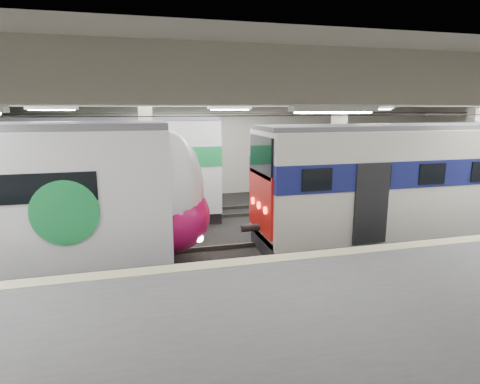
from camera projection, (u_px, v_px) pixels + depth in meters
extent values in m
cube|color=black|center=(244.00, 256.00, 13.78)|extent=(36.00, 24.00, 0.10)
cube|color=silver|center=(244.00, 89.00, 12.62)|extent=(36.00, 24.00, 0.20)
cube|color=beige|center=(197.00, 147.00, 22.66)|extent=(30.00, 0.10, 5.50)
cube|color=#545457|center=(335.00, 348.00, 7.51)|extent=(30.00, 7.00, 1.10)
cube|color=beige|center=(276.00, 258.00, 10.47)|extent=(30.00, 0.50, 0.02)
cube|color=beige|center=(148.00, 167.00, 15.29)|extent=(0.50, 0.50, 5.50)
cube|color=beige|center=(337.00, 160.00, 17.28)|extent=(0.50, 0.50, 5.50)
cube|color=beige|center=(471.00, 155.00, 19.02)|extent=(0.50, 0.50, 5.50)
cube|color=beige|center=(244.00, 98.00, 12.68)|extent=(30.00, 18.00, 0.50)
cube|color=#59544C|center=(244.00, 253.00, 13.76)|extent=(30.00, 1.52, 0.16)
cube|color=#59544C|center=(213.00, 213.00, 18.96)|extent=(30.00, 1.52, 0.16)
cylinder|color=black|center=(244.00, 116.00, 12.80)|extent=(30.00, 0.03, 0.03)
cylinder|color=black|center=(212.00, 113.00, 18.00)|extent=(30.00, 0.03, 0.03)
cube|color=white|center=(263.00, 109.00, 10.86)|extent=(26.00, 8.40, 0.12)
ellipsoid|color=silver|center=(168.00, 190.00, 12.65)|extent=(2.27, 2.80, 3.77)
ellipsoid|color=#AE0E4E|center=(172.00, 215.00, 12.85)|extent=(2.40, 2.86, 2.31)
cylinder|color=#198C42|center=(65.00, 213.00, 10.61)|extent=(1.77, 0.06, 1.77)
cube|color=beige|center=(427.00, 178.00, 15.06)|extent=(13.03, 2.86, 3.71)
cube|color=navy|center=(428.00, 167.00, 14.96)|extent=(13.07, 2.92, 0.90)
cube|color=#B6120C|center=(260.00, 202.00, 13.54)|extent=(0.08, 2.43, 2.04)
cube|color=black|center=(261.00, 156.00, 13.21)|extent=(0.08, 2.29, 1.33)
cube|color=#4C4C51|center=(432.00, 126.00, 14.65)|extent=(13.03, 2.23, 0.16)
cube|color=black|center=(422.00, 229.00, 15.47)|extent=(13.03, 2.00, 0.70)
cube|color=silver|center=(46.00, 169.00, 16.71)|extent=(14.54, 3.58, 3.91)
cube|color=#198C42|center=(44.00, 156.00, 16.60)|extent=(14.59, 3.65, 0.82)
cube|color=#4C4C51|center=(41.00, 119.00, 16.28)|extent=(14.52, 3.07, 0.16)
cube|color=black|center=(51.00, 219.00, 17.16)|extent=(14.53, 3.27, 0.60)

